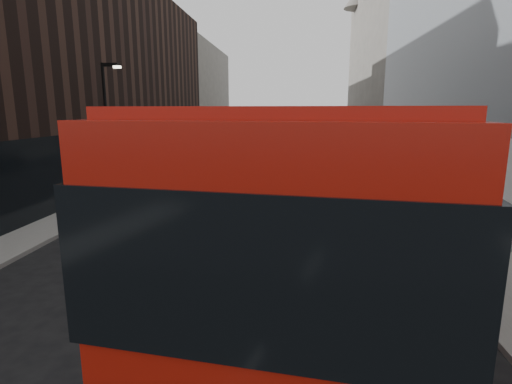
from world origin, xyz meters
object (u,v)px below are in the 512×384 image
(red_bus, at_px, (320,213))
(car_c, at_px, (316,168))
(street_lamp, at_px, (108,121))
(grey_bus, at_px, (306,135))
(car_b, at_px, (275,186))
(car_a, at_px, (300,186))

(red_bus, bearing_deg, car_c, 94.82)
(street_lamp, distance_m, grey_bus, 25.68)
(street_lamp, xyz_separation_m, red_bus, (10.59, -12.70, -1.54))
(red_bus, xyz_separation_m, car_b, (-1.61, 13.04, -1.93))
(grey_bus, bearing_deg, car_b, -89.67)
(car_c, bearing_deg, street_lamp, -142.45)
(car_a, relative_size, car_b, 1.02)
(street_lamp, height_order, grey_bus, street_lamp)
(car_a, bearing_deg, street_lamp, 178.00)
(red_bus, distance_m, car_b, 13.28)
(red_bus, bearing_deg, street_lamp, 137.21)
(car_b, bearing_deg, grey_bus, 80.14)
(grey_bus, height_order, car_b, grey_bus)
(red_bus, relative_size, car_a, 2.72)
(red_bus, bearing_deg, car_a, 98.46)
(car_a, bearing_deg, car_b, 173.99)
(street_lamp, xyz_separation_m, car_a, (10.34, 0.28, -3.43))
(grey_bus, distance_m, car_a, 22.81)
(grey_bus, relative_size, car_b, 2.83)
(car_a, bearing_deg, red_bus, -92.47)
(street_lamp, height_order, car_b, street_lamp)
(red_bus, distance_m, grey_bus, 35.74)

